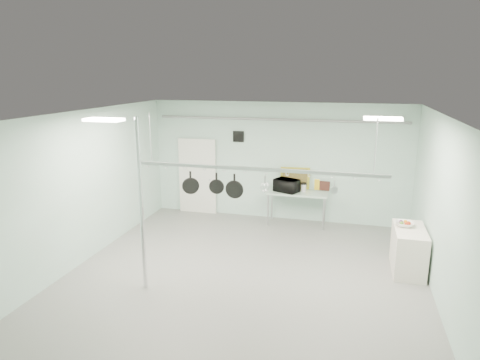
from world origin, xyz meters
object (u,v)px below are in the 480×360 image
(chrome_pole, at_px, (141,206))
(coffee_canister, at_px, (304,188))
(skillet_left, at_px, (191,182))
(prep_table, at_px, (297,194))
(skillet_right, at_px, (234,186))
(fruit_bowl, at_px, (405,224))
(side_cabinet, at_px, (408,250))
(microwave, at_px, (287,185))
(skillet_mid, at_px, (216,183))
(pot_rack, at_px, (255,168))

(chrome_pole, height_order, coffee_canister, chrome_pole)
(chrome_pole, bearing_deg, skillet_left, 55.98)
(prep_table, xyz_separation_m, skillet_right, (-0.81, -3.30, 1.02))
(fruit_bowl, relative_size, skillet_right, 0.80)
(prep_table, distance_m, side_cabinet, 3.39)
(chrome_pole, height_order, side_cabinet, chrome_pole)
(coffee_canister, height_order, fruit_bowl, coffee_canister)
(skillet_right, bearing_deg, coffee_canister, 75.46)
(side_cabinet, xyz_separation_m, coffee_canister, (-2.39, 2.23, 0.56))
(microwave, height_order, coffee_canister, microwave)
(side_cabinet, relative_size, coffee_canister, 5.93)
(skillet_mid, bearing_deg, fruit_bowl, 10.29)
(prep_table, height_order, skillet_mid, skillet_mid)
(chrome_pole, relative_size, skillet_right, 6.79)
(skillet_right, bearing_deg, fruit_bowl, 22.60)
(pot_rack, relative_size, microwave, 7.89)
(prep_table, xyz_separation_m, pot_rack, (-0.40, -3.30, 1.40))
(coffee_canister, relative_size, fruit_bowl, 0.54)
(fruit_bowl, relative_size, skillet_left, 0.87)
(skillet_mid, bearing_deg, skillet_right, -8.77)
(prep_table, distance_m, microwave, 0.37)
(skillet_left, bearing_deg, side_cabinet, -6.78)
(microwave, xyz_separation_m, coffee_canister, (0.43, 0.10, -0.07))
(skillet_left, distance_m, skillet_mid, 0.53)
(skillet_left, xyz_separation_m, skillet_right, (0.89, 0.00, -0.02))
(chrome_pole, height_order, skillet_mid, chrome_pole)
(pot_rack, distance_m, skillet_mid, 0.84)
(coffee_canister, xyz_separation_m, skillet_mid, (-1.32, -3.33, 0.88))
(prep_table, relative_size, pot_rack, 0.33)
(prep_table, distance_m, fruit_bowl, 3.20)
(skillet_mid, bearing_deg, prep_table, 61.83)
(chrome_pole, bearing_deg, microwave, 63.76)
(prep_table, bearing_deg, coffee_canister, 10.31)
(prep_table, distance_m, skillet_mid, 3.65)
(side_cabinet, bearing_deg, coffee_canister, 137.01)
(microwave, bearing_deg, chrome_pole, 88.08)
(microwave, distance_m, skillet_right, 3.36)
(coffee_canister, bearing_deg, chrome_pole, -120.18)
(chrome_pole, bearing_deg, prep_table, 61.29)
(skillet_right, bearing_deg, skillet_mid, -178.37)
(side_cabinet, relative_size, microwave, 1.97)
(skillet_mid, bearing_deg, pot_rack, -8.77)
(coffee_canister, relative_size, skillet_left, 0.47)
(prep_table, distance_m, skillet_left, 3.85)
(prep_table, bearing_deg, skillet_right, -103.73)
(pot_rack, height_order, skillet_right, pot_rack)
(fruit_bowl, xyz_separation_m, skillet_mid, (-3.61, -1.25, 0.94))
(pot_rack, distance_m, skillet_left, 1.34)
(chrome_pole, relative_size, skillet_mid, 8.02)
(microwave, relative_size, fruit_bowl, 1.62)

